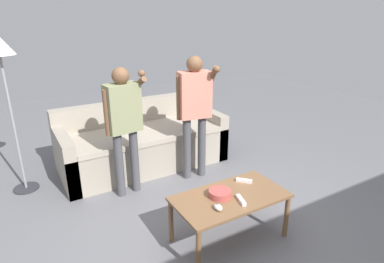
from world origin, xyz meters
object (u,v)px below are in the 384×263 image
Objects in this scene: game_remote_wand_far at (244,181)px; snack_bowl at (220,194)px; player_right at (195,104)px; floor_lamp at (0,59)px; couch at (142,143)px; game_remote_wand_near at (241,200)px; coffee_table at (230,201)px; game_remote_nunchuk at (218,207)px; player_left at (124,118)px.

snack_bowl is at bearing -164.75° from game_remote_wand_far.
snack_bowl is 0.13× the size of player_right.
floor_lamp is (-1.44, 1.87, 1.03)m from snack_bowl.
game_remote_wand_far is (0.34, -1.71, 0.16)m from couch.
couch is at bearing 92.98° from game_remote_wand_near.
coffee_table is at bearing -106.05° from player_right.
game_remote_wand_far is (-0.08, -1.06, -0.48)m from player_right.
snack_bowl is 0.19m from game_remote_wand_near.
game_remote_wand_near is at bearing -78.86° from coffee_table.
player_right is at bearing 85.51° from game_remote_wand_far.
game_remote_nunchuk is at bearing -151.75° from game_remote_wand_far.
snack_bowl is 0.36m from game_remote_wand_far.
coffee_table is 7.50× the size of game_remote_wand_far.
couch reaches higher than game_remote_wand_near.
game_remote_wand_near reaches higher than coffee_table.
coffee_table is 1.43m from player_left.
floor_lamp is 2.08m from player_right.
player_right is (1.87, -0.72, -0.57)m from floor_lamp.
couch is 1.75m from game_remote_wand_far.
player_right reaches higher than game_remote_nunchuk.
floor_lamp is at bearing 127.59° from snack_bowl.
game_remote_wand_near is 1.18× the size of game_remote_wand_far.
coffee_table is at bearing -87.55° from couch.
floor_lamp is at bearing 128.62° from coffee_table.
couch is 1.20× the size of floor_lamp.
coffee_table is 0.14m from game_remote_wand_near.
floor_lamp is (-1.31, 2.03, 1.04)m from game_remote_nunchuk.
player_left is 0.96× the size of player_right.
coffee_table is at bearing -152.88° from game_remote_wand_far.
game_remote_wand_near is (-0.32, -1.31, -0.48)m from player_right.
coffee_table is 0.26m from game_remote_nunchuk.
game_remote_wand_far is at bearing 27.12° from coffee_table.
game_remote_wand_far is (0.47, 0.25, -0.01)m from game_remote_nunchuk.
coffee_table is 6.37× the size of game_remote_wand_near.
player_right is 1.16m from game_remote_wand_far.
couch is 1.85m from coffee_table.
couch is at bearing 101.18° from game_remote_wand_far.
game_remote_wand_near is (0.10, -1.96, 0.16)m from couch.
floor_lamp is 2.76m from game_remote_wand_near.
game_remote_wand_near is at bearing -55.33° from snack_bowl.
floor_lamp is at bearing 177.51° from couch.
couch reaches higher than game_remote_wand_far.
coffee_table is at bearing -24.54° from snack_bowl.
couch is at bearing 86.09° from game_remote_nunchuk.
couch is 1.42× the size of player_right.
floor_lamp reaches higher than snack_bowl.
game_remote_nunchuk is at bearing -128.67° from snack_bowl.
coffee_table is at bearing -51.38° from floor_lamp.
game_remote_wand_near is 0.34m from game_remote_wand_far.
couch is 1.01m from player_right.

